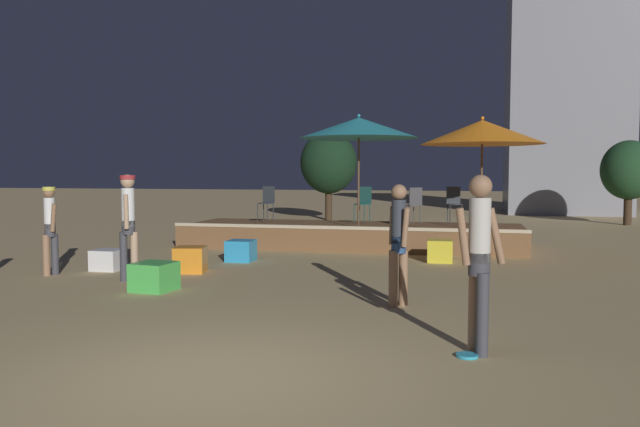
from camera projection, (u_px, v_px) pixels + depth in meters
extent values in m
plane|color=tan|center=(208.00, 378.00, 5.81)|extent=(120.00, 120.00, 0.00)
cube|color=brown|center=(352.00, 235.00, 16.10)|extent=(8.57, 2.75, 0.56)
cube|color=#CCB793|center=(342.00, 228.00, 14.79)|extent=(8.57, 0.12, 0.08)
cylinder|color=brown|center=(358.00, 195.00, 14.92)|extent=(0.05, 0.05, 2.72)
cone|color=teal|center=(359.00, 128.00, 14.81)|extent=(2.84, 2.84, 0.49)
sphere|color=teal|center=(359.00, 116.00, 14.79)|extent=(0.08, 0.08, 0.08)
cylinder|color=brown|center=(481.00, 200.00, 14.23)|extent=(0.05, 0.05, 2.55)
cone|color=orange|center=(482.00, 132.00, 14.13)|extent=(2.78, 2.78, 0.55)
sphere|color=orange|center=(483.00, 118.00, 14.11)|extent=(0.08, 0.08, 0.08)
cube|color=white|center=(108.00, 260.00, 12.18)|extent=(0.55, 0.55, 0.40)
cube|color=#4CC651|center=(154.00, 277.00, 10.06)|extent=(0.67, 0.67, 0.46)
cube|color=yellow|center=(440.00, 251.00, 13.27)|extent=(0.54, 0.54, 0.47)
cube|color=orange|center=(190.00, 259.00, 11.92)|extent=(0.68, 0.68, 0.49)
cube|color=#2D9EDB|center=(241.00, 251.00, 13.39)|extent=(0.57, 0.57, 0.45)
cylinder|color=#3F3F47|center=(55.00, 254.00, 11.62)|extent=(0.13, 0.13, 0.76)
cylinder|color=#997051|center=(46.00, 255.00, 11.50)|extent=(0.13, 0.13, 0.76)
cylinder|color=#3F3F47|center=(50.00, 230.00, 11.53)|extent=(0.20, 0.20, 0.24)
cylinder|color=white|center=(49.00, 213.00, 11.51)|extent=(0.20, 0.20, 0.58)
cylinder|color=#997051|center=(46.00, 217.00, 11.62)|extent=(0.17, 0.14, 0.52)
cylinder|color=#997051|center=(53.00, 218.00, 11.40)|extent=(0.20, 0.16, 0.52)
sphere|color=#997051|center=(49.00, 192.00, 11.48)|extent=(0.21, 0.21, 0.21)
cylinder|color=#D8D14C|center=(49.00, 189.00, 11.48)|extent=(0.23, 0.23, 0.07)
cylinder|color=#997051|center=(474.00, 311.00, 6.62)|extent=(0.13, 0.13, 0.88)
cylinder|color=#3F3F47|center=(482.00, 315.00, 6.44)|extent=(0.13, 0.13, 0.88)
cylinder|color=#3F3F47|center=(479.00, 264.00, 6.50)|extent=(0.23, 0.23, 0.24)
cylinder|color=beige|center=(480.00, 230.00, 6.47)|extent=(0.23, 0.23, 0.67)
cylinder|color=#997051|center=(463.00, 237.00, 6.44)|extent=(0.19, 0.14, 0.60)
cylinder|color=#997051|center=(496.00, 236.00, 6.51)|extent=(0.23, 0.16, 0.60)
sphere|color=#997051|center=(480.00, 186.00, 6.44)|extent=(0.24, 0.24, 0.24)
cylinder|color=tan|center=(134.00, 257.00, 10.93)|extent=(0.13, 0.13, 0.87)
cylinder|color=#3F3F47|center=(124.00, 257.00, 10.91)|extent=(0.13, 0.13, 0.87)
cylinder|color=#3F3F47|center=(128.00, 227.00, 10.88)|extent=(0.22, 0.22, 0.24)
cylinder|color=white|center=(128.00, 207.00, 10.86)|extent=(0.22, 0.22, 0.67)
cylinder|color=tan|center=(130.00, 210.00, 11.05)|extent=(0.10, 0.11, 0.59)
cylinder|color=tan|center=(126.00, 212.00, 10.68)|extent=(0.11, 0.13, 0.60)
sphere|color=tan|center=(128.00, 181.00, 10.83)|extent=(0.24, 0.24, 0.24)
cylinder|color=#B22D33|center=(127.00, 177.00, 10.83)|extent=(0.26, 0.26, 0.07)
cylinder|color=#997051|center=(403.00, 278.00, 8.91)|extent=(0.13, 0.13, 0.81)
cylinder|color=#997051|center=(393.00, 279.00, 8.84)|extent=(0.13, 0.13, 0.81)
cylinder|color=#2D4C7F|center=(399.00, 245.00, 8.84)|extent=(0.21, 0.21, 0.24)
cylinder|color=#333842|center=(399.00, 222.00, 8.82)|extent=(0.21, 0.21, 0.62)
cylinder|color=#997051|center=(392.00, 225.00, 8.98)|extent=(0.13, 0.13, 0.55)
cylinder|color=#997051|center=(405.00, 227.00, 8.67)|extent=(0.16, 0.17, 0.55)
sphere|color=#997051|center=(399.00, 192.00, 8.79)|extent=(0.22, 0.22, 0.22)
cylinder|color=#47474C|center=(414.00, 214.00, 15.62)|extent=(0.02, 0.02, 0.45)
cylinder|color=#47474C|center=(403.00, 214.00, 15.50)|extent=(0.02, 0.02, 0.45)
cylinder|color=#47474C|center=(420.00, 215.00, 15.35)|extent=(0.02, 0.02, 0.45)
cylinder|color=#47474C|center=(410.00, 215.00, 15.22)|extent=(0.02, 0.02, 0.45)
cylinder|color=#47474C|center=(412.00, 206.00, 15.41)|extent=(0.40, 0.40, 0.02)
cube|color=#47474C|center=(416.00, 197.00, 15.24)|extent=(0.31, 0.24, 0.45)
cylinder|color=#1E4C47|center=(354.00, 213.00, 16.04)|extent=(0.02, 0.02, 0.45)
cylinder|color=#1E4C47|center=(364.00, 213.00, 15.88)|extent=(0.02, 0.02, 0.45)
cylinder|color=#1E4C47|center=(360.00, 212.00, 16.29)|extent=(0.02, 0.02, 0.45)
cylinder|color=#1E4C47|center=(370.00, 213.00, 16.13)|extent=(0.02, 0.02, 0.45)
cylinder|color=#1E4C47|center=(362.00, 204.00, 16.07)|extent=(0.40, 0.40, 0.02)
cube|color=#1E4C47|center=(365.00, 195.00, 16.20)|extent=(0.35, 0.14, 0.45)
cylinder|color=#2D3338|center=(258.00, 212.00, 16.48)|extent=(0.02, 0.02, 0.45)
cylinder|color=#2D3338|center=(267.00, 212.00, 16.35)|extent=(0.02, 0.02, 0.45)
cylinder|color=#2D3338|center=(264.00, 211.00, 16.75)|extent=(0.02, 0.02, 0.45)
cylinder|color=#2D3338|center=(273.00, 212.00, 16.61)|extent=(0.02, 0.02, 0.45)
cylinder|color=#2D3338|center=(265.00, 203.00, 16.53)|extent=(0.40, 0.40, 0.02)
cube|color=#2D3338|center=(269.00, 195.00, 16.67)|extent=(0.36, 0.11, 0.45)
cylinder|color=#2D3338|center=(450.00, 213.00, 15.94)|extent=(0.02, 0.02, 0.45)
cylinder|color=#2D3338|center=(462.00, 213.00, 15.95)|extent=(0.02, 0.02, 0.45)
cylinder|color=#2D3338|center=(448.00, 213.00, 16.24)|extent=(0.02, 0.02, 0.45)
cylinder|color=#2D3338|center=(459.00, 213.00, 16.25)|extent=(0.02, 0.02, 0.45)
cylinder|color=#2D3338|center=(455.00, 204.00, 16.08)|extent=(0.40, 0.40, 0.02)
cube|color=#2D3338|center=(453.00, 195.00, 16.23)|extent=(0.36, 0.12, 0.45)
cylinder|color=#33B2D8|center=(467.00, 355.00, 6.44)|extent=(0.23, 0.23, 0.03)
cylinder|color=#3D2B1C|center=(628.00, 210.00, 22.51)|extent=(0.28, 0.28, 1.12)
ellipsoid|color=#1E4223|center=(629.00, 170.00, 22.42)|extent=(1.94, 1.94, 2.14)
cylinder|color=#3D2B1C|center=(329.00, 204.00, 24.92)|extent=(0.28, 0.28, 1.29)
ellipsoid|color=black|center=(329.00, 163.00, 24.81)|extent=(2.25, 2.25, 2.48)
cube|color=gray|center=(566.00, 100.00, 29.05)|extent=(5.25, 4.68, 10.57)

